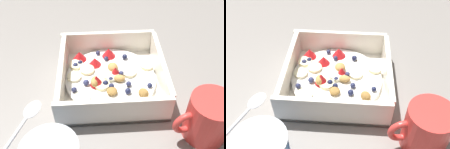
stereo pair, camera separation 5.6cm
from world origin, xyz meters
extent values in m
plane|color=gray|center=(0.00, 0.00, 0.00)|extent=(2.40, 2.40, 0.00)
cube|color=white|center=(0.00, -0.01, 0.01)|extent=(0.22, 0.22, 0.01)
cube|color=white|center=(0.00, -0.12, 0.03)|extent=(0.22, 0.01, 0.07)
cube|color=white|center=(0.00, 0.09, 0.03)|extent=(0.22, 0.01, 0.07)
cube|color=white|center=(-0.11, -0.01, 0.03)|extent=(0.01, 0.20, 0.07)
cube|color=white|center=(0.10, -0.01, 0.03)|extent=(0.01, 0.20, 0.07)
cylinder|color=white|center=(0.00, -0.01, 0.02)|extent=(0.20, 0.20, 0.01)
cylinder|color=#F4EAB7|center=(-0.04, -0.02, 0.03)|extent=(0.04, 0.04, 0.01)
cylinder|color=beige|center=(0.05, -0.03, 0.03)|extent=(0.04, 0.04, 0.01)
cylinder|color=beige|center=(0.06, 0.05, 0.03)|extent=(0.04, 0.04, 0.01)
cylinder|color=#F4EAB7|center=(0.08, -0.05, 0.03)|extent=(0.04, 0.04, 0.01)
cylinder|color=#F7EFC6|center=(0.08, -0.01, 0.03)|extent=(0.04, 0.04, 0.01)
cylinder|color=beige|center=(0.02, 0.01, 0.03)|extent=(0.05, 0.05, 0.01)
cylinder|color=#F7EFC6|center=(0.00, -0.01, 0.03)|extent=(0.04, 0.04, 0.01)
cylinder|color=beige|center=(-0.08, -0.04, 0.03)|extent=(0.03, 0.03, 0.01)
cone|color=red|center=(0.03, -0.05, 0.03)|extent=(0.04, 0.04, 0.02)
cone|color=red|center=(-0.01, -0.02, 0.03)|extent=(0.03, 0.03, 0.02)
cone|color=red|center=(0.00, -0.08, 0.03)|extent=(0.04, 0.04, 0.02)
cone|color=red|center=(0.03, 0.01, 0.04)|extent=(0.03, 0.03, 0.03)
cone|color=red|center=(0.07, -0.08, 0.03)|extent=(0.04, 0.04, 0.02)
sphere|color=#191E3D|center=(-0.08, 0.02, 0.03)|extent=(0.01, 0.01, 0.01)
sphere|color=#23284C|center=(0.03, -0.09, 0.03)|extent=(0.01, 0.01, 0.01)
sphere|color=#191E3D|center=(0.00, 0.02, 0.03)|extent=(0.01, 0.01, 0.01)
sphere|color=#23284C|center=(0.08, -0.05, 0.03)|extent=(0.01, 0.01, 0.01)
sphere|color=#191E3D|center=(-0.03, 0.04, 0.03)|extent=(0.01, 0.01, 0.01)
sphere|color=#191E3D|center=(0.07, 0.07, 0.03)|extent=(0.01, 0.01, 0.01)
sphere|color=#23284C|center=(0.08, 0.03, 0.03)|extent=(0.01, 0.01, 0.01)
sphere|color=#191E3D|center=(-0.04, -0.07, 0.03)|extent=(0.01, 0.01, 0.01)
sphere|color=#23284C|center=(-0.04, 0.02, 0.03)|extent=(0.01, 0.01, 0.01)
sphere|color=#23284C|center=(0.01, -0.07, 0.03)|extent=(0.01, 0.01, 0.01)
sphere|color=#191E3D|center=(0.01, 0.01, 0.03)|extent=(0.01, 0.01, 0.01)
sphere|color=navy|center=(-0.02, -0.02, 0.03)|extent=(0.01, 0.01, 0.01)
sphere|color=navy|center=(0.05, 0.01, 0.03)|extent=(0.01, 0.01, 0.01)
sphere|color=#191E3D|center=(0.07, -0.06, 0.03)|extent=(0.01, 0.01, 0.01)
sphere|color=navy|center=(-0.01, -0.03, 0.03)|extent=(0.01, 0.01, 0.01)
sphere|color=#23284C|center=(0.00, 0.00, 0.03)|extent=(0.01, 0.01, 0.01)
ellipsoid|color=olive|center=(0.00, 0.04, 0.03)|extent=(0.03, 0.02, 0.01)
ellipsoid|color=tan|center=(0.03, 0.01, 0.03)|extent=(0.02, 0.03, 0.02)
ellipsoid|color=tan|center=(-0.01, -0.03, 0.03)|extent=(0.03, 0.03, 0.02)
ellipsoid|color=olive|center=(-0.06, 0.05, 0.03)|extent=(0.03, 0.03, 0.02)
ellipsoid|color=tan|center=(-0.02, 0.00, 0.03)|extent=(0.03, 0.02, 0.01)
ellipsoid|color=silver|center=(0.16, 0.05, 0.00)|extent=(0.05, 0.06, 0.01)
cylinder|color=silver|center=(0.20, 0.13, 0.00)|extent=(0.05, 0.12, 0.01)
cylinder|color=#B7BCC6|center=(0.10, 0.19, 0.08)|extent=(0.09, 0.09, 0.00)
cylinder|color=red|center=(-0.17, 0.13, 0.04)|extent=(0.08, 0.08, 0.09)
torus|color=red|center=(-0.12, 0.13, 0.05)|extent=(0.05, 0.02, 0.05)
camera|label=1|loc=(0.02, 0.39, 0.42)|focal=41.59mm
camera|label=2|loc=(-0.03, 0.39, 0.42)|focal=41.59mm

